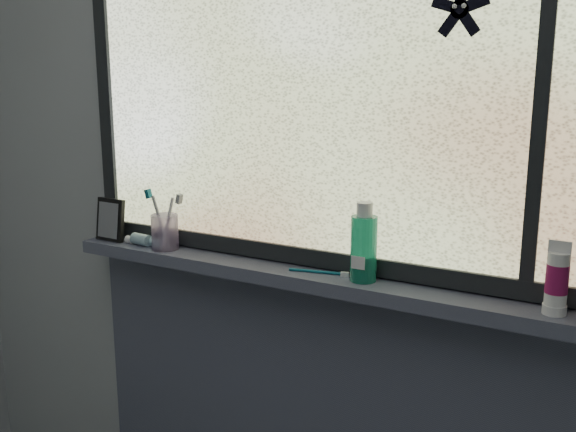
{
  "coord_description": "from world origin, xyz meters",
  "views": [
    {
      "loc": [
        0.83,
        -0.32,
        1.56
      ],
      "look_at": [
        0.05,
        1.05,
        1.22
      ],
      "focal_mm": 40.0,
      "sensor_mm": 36.0,
      "label": 1
    }
  ],
  "objects_px": {
    "cream_tube": "(557,275)",
    "mouthwash_bottle": "(364,242)",
    "vanity_mirror": "(110,220)",
    "toothbrush_cup": "(165,232)"
  },
  "relations": [
    {
      "from": "cream_tube",
      "to": "mouthwash_bottle",
      "type": "bearing_deg",
      "value": 178.84
    },
    {
      "from": "mouthwash_bottle",
      "to": "cream_tube",
      "type": "relative_size",
      "value": 1.42
    },
    {
      "from": "cream_tube",
      "to": "vanity_mirror",
      "type": "bearing_deg",
      "value": -179.8
    },
    {
      "from": "vanity_mirror",
      "to": "cream_tube",
      "type": "xyz_separation_m",
      "value": [
        1.4,
        0.0,
        0.02
      ]
    },
    {
      "from": "cream_tube",
      "to": "toothbrush_cup",
      "type": "bearing_deg",
      "value": -179.89
    },
    {
      "from": "vanity_mirror",
      "to": "mouthwash_bottle",
      "type": "xyz_separation_m",
      "value": [
        0.92,
        0.01,
        0.04
      ]
    },
    {
      "from": "toothbrush_cup",
      "to": "cream_tube",
      "type": "xyz_separation_m",
      "value": [
        1.17,
        0.0,
        0.04
      ]
    },
    {
      "from": "vanity_mirror",
      "to": "cream_tube",
      "type": "distance_m",
      "value": 1.4
    },
    {
      "from": "mouthwash_bottle",
      "to": "cream_tube",
      "type": "distance_m",
      "value": 0.49
    },
    {
      "from": "mouthwash_bottle",
      "to": "cream_tube",
      "type": "xyz_separation_m",
      "value": [
        0.49,
        -0.01,
        -0.01
      ]
    }
  ]
}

